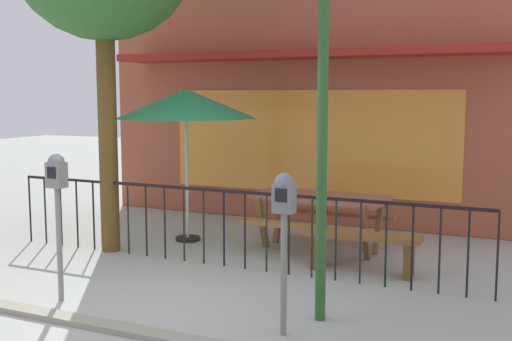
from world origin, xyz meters
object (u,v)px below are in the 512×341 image
(patio_bench, at_px, (362,244))
(parking_meter_far, at_px, (284,210))
(street_lamp, at_px, (324,36))
(parking_meter_near, at_px, (57,188))
(picnic_table_left, at_px, (320,207))
(patio_umbrella, at_px, (186,104))

(patio_bench, distance_m, parking_meter_far, 2.36)
(patio_bench, bearing_deg, parking_meter_far, -92.39)
(street_lamp, bearing_deg, parking_meter_near, -167.16)
(parking_meter_far, bearing_deg, picnic_table_left, 103.42)
(picnic_table_left, bearing_deg, street_lamp, -70.53)
(parking_meter_near, distance_m, parking_meter_far, 2.47)
(picnic_table_left, xyz_separation_m, parking_meter_near, (-1.74, -3.12, 0.57))
(picnic_table_left, distance_m, patio_bench, 1.16)
(patio_umbrella, height_order, parking_meter_near, patio_umbrella)
(patio_bench, bearing_deg, street_lamp, -87.45)
(patio_bench, xyz_separation_m, parking_meter_far, (-0.09, -2.23, 0.78))
(parking_meter_near, bearing_deg, picnic_table_left, 60.83)
(patio_umbrella, bearing_deg, parking_meter_near, -85.81)
(picnic_table_left, bearing_deg, patio_umbrella, -173.24)
(patio_bench, bearing_deg, picnic_table_left, 135.89)
(patio_umbrella, xyz_separation_m, parking_meter_far, (2.67, -2.79, -0.86))
(patio_bench, xyz_separation_m, street_lamp, (0.08, -1.73, 2.30))
(parking_meter_near, xyz_separation_m, parking_meter_far, (2.46, 0.10, -0.06))
(street_lamp, bearing_deg, picnic_table_left, 109.47)
(picnic_table_left, bearing_deg, patio_bench, -44.11)
(parking_meter_near, bearing_deg, street_lamp, 12.84)
(patio_bench, height_order, parking_meter_near, parking_meter_near)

